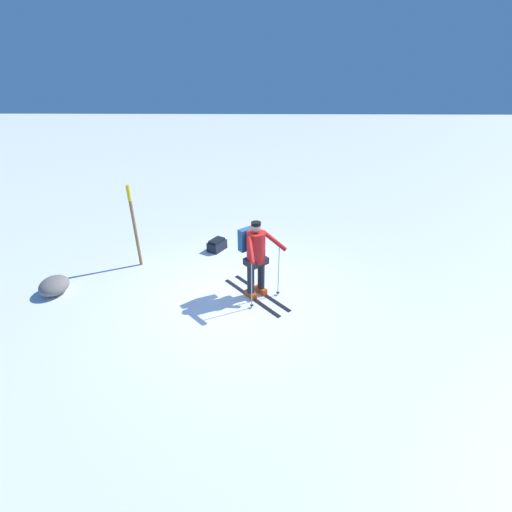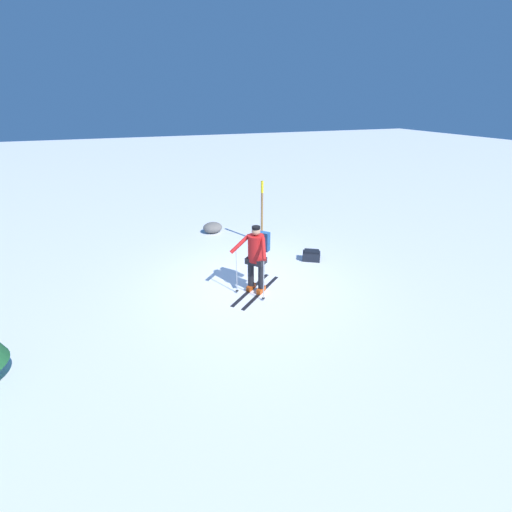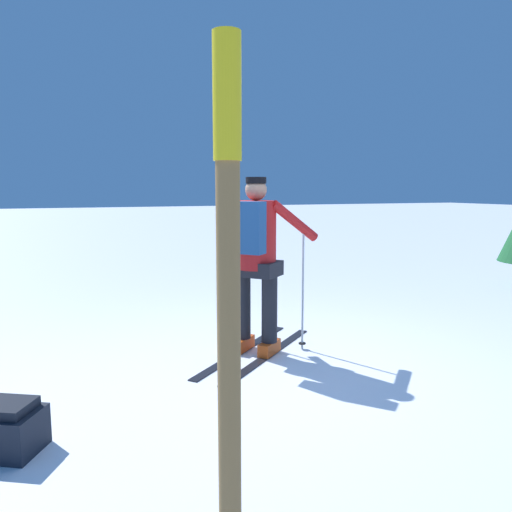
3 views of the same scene
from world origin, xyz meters
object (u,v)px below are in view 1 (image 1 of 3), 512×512
at_px(skier, 255,254).
at_px(trail_marker, 134,221).
at_px(rock_boulder, 54,286).
at_px(dropped_backpack, 217,245).

height_order(skier, trail_marker, trail_marker).
bearing_deg(rock_boulder, trail_marker, -48.16).
relative_size(skier, trail_marker, 0.83).
xyz_separation_m(skier, rock_boulder, (-0.03, 4.35, -0.81)).
distance_m(skier, dropped_backpack, 2.53).
bearing_deg(trail_marker, rock_boulder, 131.84).
bearing_deg(skier, rock_boulder, 90.41).
relative_size(dropped_backpack, rock_boulder, 0.88).
distance_m(trail_marker, rock_boulder, 2.19).
height_order(trail_marker, rock_boulder, trail_marker).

